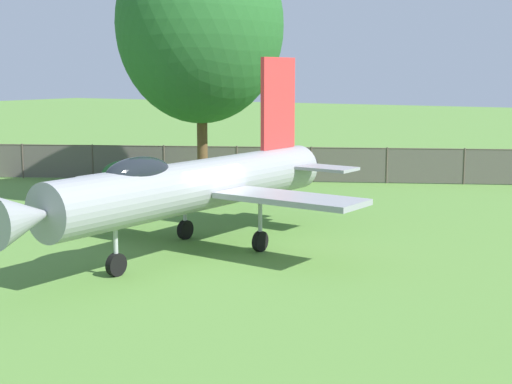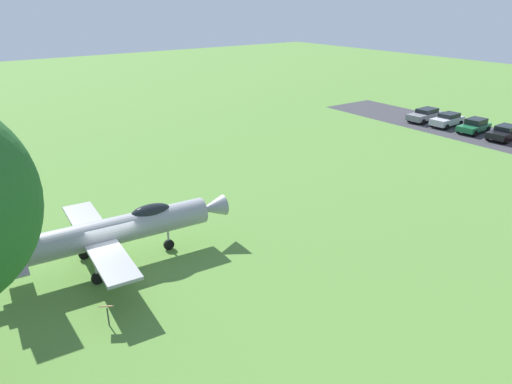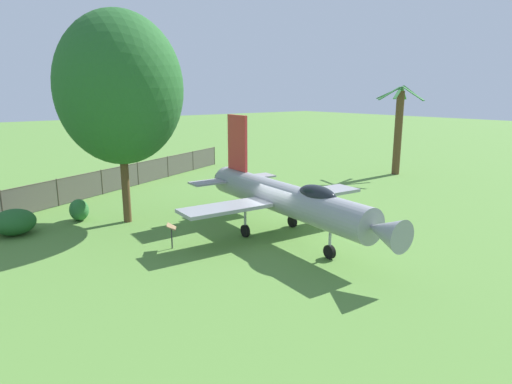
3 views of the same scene
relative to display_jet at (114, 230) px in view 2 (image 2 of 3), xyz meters
name	(u,v)px [view 2 (image 2 of 3)]	position (x,y,z in m)	size (l,w,h in m)	color
ground_plane	(112,265)	(-0.33, 0.03, -2.02)	(200.00, 200.00, 0.00)	#568438
parking_strip	(475,133)	(40.48, 3.13, -2.01)	(37.59, 8.00, 0.00)	#38383D
display_jet	(114,230)	(0.00, 0.00, 0.00)	(12.92, 9.91, 5.65)	gray
info_plaque	(107,309)	(-2.28, -4.85, -1.16)	(0.72, 0.66, 1.14)	#333333
parked_car_black	(505,132)	(40.50, 0.15, -1.27)	(4.23, 2.26, 1.42)	black
parked_car_green	(474,126)	(40.58, 3.45, -1.26)	(4.12, 2.24, 1.48)	#1E6B3D
parked_car_silver	(447,120)	(40.61, 6.68, -1.25)	(4.23, 2.11, 1.46)	#B2B5BA
parked_car_gray	(425,115)	(40.68, 9.60, -1.25)	(4.78, 2.20, 1.45)	slate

